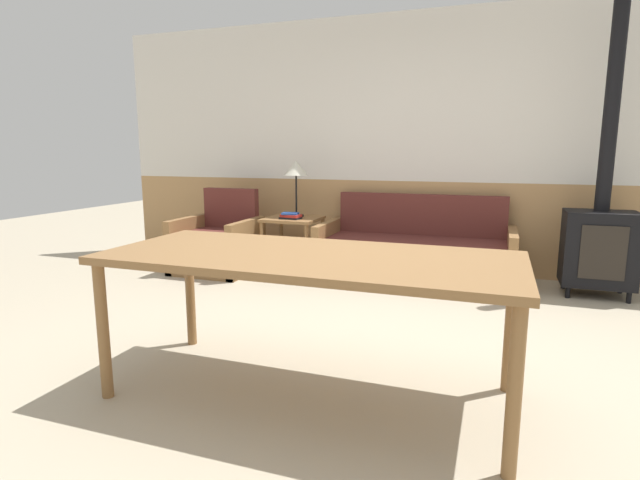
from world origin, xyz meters
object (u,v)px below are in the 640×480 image
at_px(table_lamp, 296,170).
at_px(side_table, 293,226).
at_px(dining_table, 309,267).
at_px(couch, 414,255).
at_px(armchair, 218,246).
at_px(wood_stove, 600,228).

bearing_deg(table_lamp, side_table, -90.81).
bearing_deg(table_lamp, dining_table, -66.44).
height_order(couch, table_lamp, table_lamp).
xyz_separation_m(table_lamp, dining_table, (1.15, -2.64, -0.38)).
distance_m(armchair, side_table, 0.85).
bearing_deg(table_lamp, couch, -1.92).
xyz_separation_m(armchair, table_lamp, (0.78, 0.35, 0.81)).
xyz_separation_m(couch, wood_stove, (1.63, 0.00, 0.36)).
height_order(couch, side_table, couch).
height_order(couch, dining_table, couch).
bearing_deg(wood_stove, table_lamp, 179.15).
bearing_deg(couch, armchair, -171.47).
height_order(side_table, table_lamp, table_lamp).
xyz_separation_m(armchair, dining_table, (1.93, -2.28, 0.43)).
distance_m(table_lamp, dining_table, 2.90).
xyz_separation_m(couch, table_lamp, (-1.29, 0.04, 0.83)).
relative_size(side_table, dining_table, 0.28).
distance_m(armchair, table_lamp, 1.18).
relative_size(armchair, table_lamp, 1.45).
relative_size(dining_table, wood_stove, 0.83).
relative_size(couch, side_table, 3.24).
bearing_deg(wood_stove, couch, -179.99).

